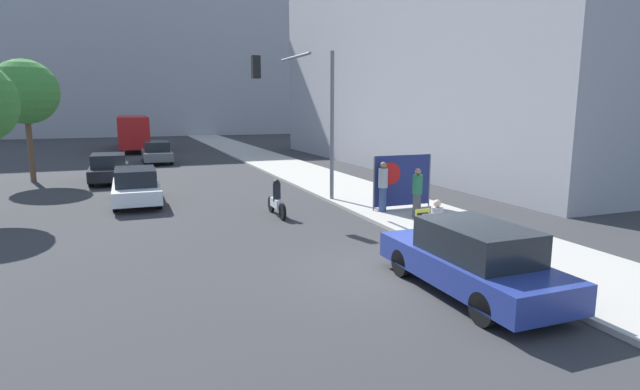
{
  "coord_description": "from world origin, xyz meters",
  "views": [
    {
      "loc": [
        -5.82,
        -9.85,
        3.92
      ],
      "look_at": [
        -0.07,
        4.96,
        1.1
      ],
      "focal_mm": 28.0,
      "sensor_mm": 36.0,
      "label": 1
    }
  ],
  "objects_px": {
    "parked_car_curbside": "(472,259)",
    "car_on_road_distant": "(157,152)",
    "traffic_light_pole": "(305,100)",
    "car_on_road_midblock": "(109,168)",
    "pedestrian_behind": "(383,186)",
    "motorcycle_on_road": "(277,201)",
    "seated_protester": "(438,219)",
    "car_on_road_nearest": "(136,186)",
    "street_tree_midblock": "(25,92)",
    "jogger_on_sidewalk": "(417,193)",
    "protest_banner": "(402,180)",
    "city_bus_on_road": "(133,130)"
  },
  "relations": [
    {
      "from": "traffic_light_pole",
      "to": "street_tree_midblock",
      "type": "xyz_separation_m",
      "value": [
        -11.42,
        10.85,
        0.48
      ]
    },
    {
      "from": "seated_protester",
      "to": "city_bus_on_road",
      "type": "xyz_separation_m",
      "value": [
        -7.55,
        37.37,
        1.02
      ]
    },
    {
      "from": "city_bus_on_road",
      "to": "traffic_light_pole",
      "type": "bearing_deg",
      "value": -78.56
    },
    {
      "from": "protest_banner",
      "to": "traffic_light_pole",
      "type": "relative_size",
      "value": 0.41
    },
    {
      "from": "parked_car_curbside",
      "to": "street_tree_midblock",
      "type": "bearing_deg",
      "value": 117.69
    },
    {
      "from": "jogger_on_sidewalk",
      "to": "protest_banner",
      "type": "height_order",
      "value": "protest_banner"
    },
    {
      "from": "car_on_road_nearest",
      "to": "car_on_road_midblock",
      "type": "height_order",
      "value": "car_on_road_midblock"
    },
    {
      "from": "traffic_light_pole",
      "to": "car_on_road_nearest",
      "type": "relative_size",
      "value": 1.28
    },
    {
      "from": "protest_banner",
      "to": "car_on_road_distant",
      "type": "distance_m",
      "value": 21.97
    },
    {
      "from": "traffic_light_pole",
      "to": "seated_protester",
      "type": "bearing_deg",
      "value": -78.65
    },
    {
      "from": "seated_protester",
      "to": "traffic_light_pole",
      "type": "distance_m",
      "value": 8.1
    },
    {
      "from": "traffic_light_pole",
      "to": "car_on_road_nearest",
      "type": "height_order",
      "value": "traffic_light_pole"
    },
    {
      "from": "pedestrian_behind",
      "to": "protest_banner",
      "type": "xyz_separation_m",
      "value": [
        0.96,
        0.29,
        0.12
      ]
    },
    {
      "from": "car_on_road_distant",
      "to": "protest_banner",
      "type": "bearing_deg",
      "value": -69.69
    },
    {
      "from": "car_on_road_distant",
      "to": "city_bus_on_road",
      "type": "height_order",
      "value": "city_bus_on_road"
    },
    {
      "from": "protest_banner",
      "to": "city_bus_on_road",
      "type": "height_order",
      "value": "city_bus_on_road"
    },
    {
      "from": "car_on_road_midblock",
      "to": "city_bus_on_road",
      "type": "bearing_deg",
      "value": 85.76
    },
    {
      "from": "traffic_light_pole",
      "to": "street_tree_midblock",
      "type": "height_order",
      "value": "street_tree_midblock"
    },
    {
      "from": "jogger_on_sidewalk",
      "to": "parked_car_curbside",
      "type": "bearing_deg",
      "value": 47.21
    },
    {
      "from": "jogger_on_sidewalk",
      "to": "pedestrian_behind",
      "type": "bearing_deg",
      "value": -84.81
    },
    {
      "from": "traffic_light_pole",
      "to": "car_on_road_nearest",
      "type": "bearing_deg",
      "value": 159.3
    },
    {
      "from": "protest_banner",
      "to": "parked_car_curbside",
      "type": "distance_m",
      "value": 8.49
    },
    {
      "from": "pedestrian_behind",
      "to": "parked_car_curbside",
      "type": "distance_m",
      "value": 7.92
    },
    {
      "from": "car_on_road_distant",
      "to": "motorcycle_on_road",
      "type": "height_order",
      "value": "car_on_road_distant"
    },
    {
      "from": "car_on_road_distant",
      "to": "city_bus_on_road",
      "type": "bearing_deg",
      "value": 96.17
    },
    {
      "from": "jogger_on_sidewalk",
      "to": "motorcycle_on_road",
      "type": "height_order",
      "value": "jogger_on_sidewalk"
    },
    {
      "from": "seated_protester",
      "to": "car_on_road_nearest",
      "type": "relative_size",
      "value": 0.25
    },
    {
      "from": "parked_car_curbside",
      "to": "street_tree_midblock",
      "type": "xyz_separation_m",
      "value": [
        -11.32,
        21.56,
        3.9
      ]
    },
    {
      "from": "parked_car_curbside",
      "to": "car_on_road_distant",
      "type": "distance_m",
      "value": 28.93
    },
    {
      "from": "protest_banner",
      "to": "car_on_road_midblock",
      "type": "bearing_deg",
      "value": 131.21
    },
    {
      "from": "traffic_light_pole",
      "to": "car_on_road_midblock",
      "type": "height_order",
      "value": "traffic_light_pole"
    },
    {
      "from": "jogger_on_sidewalk",
      "to": "street_tree_midblock",
      "type": "height_order",
      "value": "street_tree_midblock"
    },
    {
      "from": "pedestrian_behind",
      "to": "car_on_road_midblock",
      "type": "height_order",
      "value": "pedestrian_behind"
    },
    {
      "from": "car_on_road_nearest",
      "to": "car_on_road_distant",
      "type": "height_order",
      "value": "car_on_road_distant"
    },
    {
      "from": "seated_protester",
      "to": "protest_banner",
      "type": "height_order",
      "value": "protest_banner"
    },
    {
      "from": "seated_protester",
      "to": "parked_car_curbside",
      "type": "bearing_deg",
      "value": -115.87
    },
    {
      "from": "parked_car_curbside",
      "to": "motorcycle_on_road",
      "type": "height_order",
      "value": "parked_car_curbside"
    },
    {
      "from": "seated_protester",
      "to": "parked_car_curbside",
      "type": "xyz_separation_m",
      "value": [
        -1.55,
        -3.52,
        0.01
      ]
    },
    {
      "from": "jogger_on_sidewalk",
      "to": "car_on_road_distant",
      "type": "xyz_separation_m",
      "value": [
        -7.3,
        22.21,
        -0.24
      ]
    },
    {
      "from": "seated_protester",
      "to": "parked_car_curbside",
      "type": "distance_m",
      "value": 3.84
    },
    {
      "from": "pedestrian_behind",
      "to": "car_on_road_distant",
      "type": "relative_size",
      "value": 0.38
    },
    {
      "from": "pedestrian_behind",
      "to": "motorcycle_on_road",
      "type": "relative_size",
      "value": 0.89
    },
    {
      "from": "car_on_road_nearest",
      "to": "car_on_road_midblock",
      "type": "relative_size",
      "value": 1.02
    },
    {
      "from": "city_bus_on_road",
      "to": "motorcycle_on_road",
      "type": "height_order",
      "value": "city_bus_on_road"
    },
    {
      "from": "car_on_road_nearest",
      "to": "street_tree_midblock",
      "type": "height_order",
      "value": "street_tree_midblock"
    },
    {
      "from": "seated_protester",
      "to": "motorcycle_on_road",
      "type": "relative_size",
      "value": 0.57
    },
    {
      "from": "car_on_road_nearest",
      "to": "city_bus_on_road",
      "type": "distance_m",
      "value": 27.75
    },
    {
      "from": "traffic_light_pole",
      "to": "parked_car_curbside",
      "type": "distance_m",
      "value": 11.24
    },
    {
      "from": "traffic_light_pole",
      "to": "car_on_road_distant",
      "type": "bearing_deg",
      "value": 104.97
    },
    {
      "from": "parked_car_curbside",
      "to": "car_on_road_midblock",
      "type": "relative_size",
      "value": 1.01
    }
  ]
}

